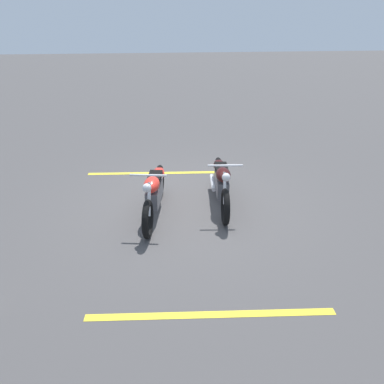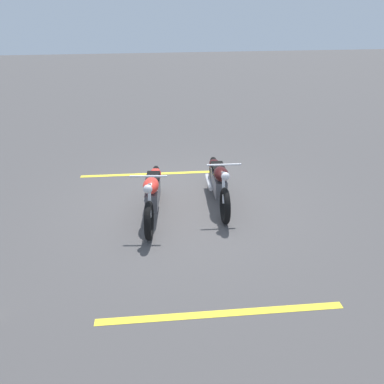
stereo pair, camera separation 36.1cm
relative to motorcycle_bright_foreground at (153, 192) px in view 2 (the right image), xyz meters
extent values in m
plane|color=#474444|center=(-0.28, 0.66, -0.46)|extent=(60.00, 60.00, 0.00)
torus|color=black|center=(0.83, -0.13, -0.13)|extent=(0.68, 0.21, 0.67)
torus|color=black|center=(-0.71, 0.11, -0.13)|extent=(0.68, 0.21, 0.67)
cube|color=#59595E|center=(0.01, 0.00, -0.04)|extent=(0.86, 0.35, 0.32)
ellipsoid|color=red|center=(0.28, -0.04, 0.26)|extent=(0.56, 0.36, 0.24)
ellipsoid|color=red|center=(-0.55, 0.09, 0.10)|extent=(0.59, 0.32, 0.22)
cube|color=black|center=(-0.12, 0.02, 0.24)|extent=(0.47, 0.30, 0.09)
cylinder|color=silver|center=(0.60, -0.09, 0.13)|extent=(0.27, 0.10, 0.56)
cylinder|color=silver|center=(0.55, -0.08, 0.56)|extent=(0.13, 0.62, 0.04)
sphere|color=silver|center=(0.75, -0.11, 0.42)|extent=(0.15, 0.15, 0.15)
cylinder|color=silver|center=(-0.41, -0.07, -0.20)|extent=(0.71, 0.20, 0.09)
torus|color=black|center=(0.53, 1.25, -0.13)|extent=(0.68, 0.16, 0.67)
torus|color=black|center=(-1.02, 1.38, -0.13)|extent=(0.68, 0.16, 0.67)
cube|color=#59595E|center=(-0.30, 1.32, -0.04)|extent=(0.86, 0.29, 0.32)
ellipsoid|color=black|center=(-0.03, 1.30, 0.26)|extent=(0.54, 0.32, 0.24)
ellipsoid|color=black|center=(-0.86, 1.37, 0.10)|extent=(0.58, 0.29, 0.22)
cube|color=black|center=(-0.42, 1.33, 0.24)|extent=(0.46, 0.28, 0.09)
cylinder|color=silver|center=(0.30, 1.27, 0.13)|extent=(0.27, 0.08, 0.56)
cylinder|color=silver|center=(0.25, 1.28, 0.56)|extent=(0.09, 0.62, 0.04)
sphere|color=silver|center=(0.45, 1.26, 0.42)|extent=(0.15, 0.15, 0.15)
cylinder|color=silver|center=(-0.71, 1.21, -0.20)|extent=(0.71, 0.15, 0.09)
cube|color=yellow|center=(-1.94, 0.04, -0.46)|extent=(0.33, 3.20, 0.01)
cube|color=yellow|center=(2.77, 0.66, -0.46)|extent=(0.33, 3.20, 0.01)
camera|label=1|loc=(6.34, 0.06, 3.03)|focal=35.06mm
camera|label=2|loc=(6.29, -0.30, 3.03)|focal=35.06mm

